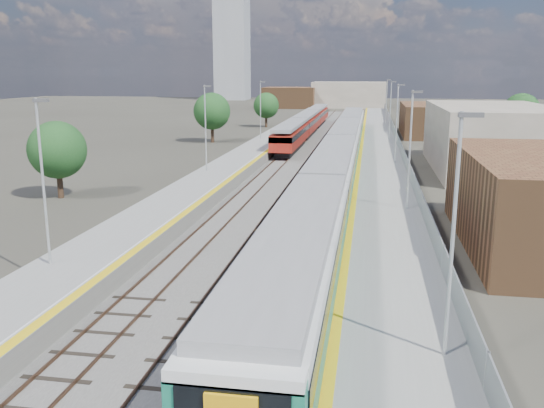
# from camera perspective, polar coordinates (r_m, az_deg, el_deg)

# --- Properties ---
(ground) EXTENTS (320.00, 320.00, 0.00)m
(ground) POSITION_cam_1_polar(r_m,az_deg,el_deg) (65.90, 6.01, 4.47)
(ground) COLOR #47443A
(ground) RESTS_ON ground
(ballast_bed) EXTENTS (10.50, 155.00, 0.06)m
(ballast_bed) POSITION_cam_1_polar(r_m,az_deg,el_deg) (68.54, 4.26, 4.86)
(ballast_bed) COLOR #565451
(ballast_bed) RESTS_ON ground
(tracks) EXTENTS (8.96, 160.00, 0.17)m
(tracks) POSITION_cam_1_polar(r_m,az_deg,el_deg) (70.13, 4.88, 5.09)
(tracks) COLOR #4C3323
(tracks) RESTS_ON ground
(platform_right) EXTENTS (4.70, 155.00, 8.52)m
(platform_right) POSITION_cam_1_polar(r_m,az_deg,el_deg) (68.18, 10.60, 5.06)
(platform_right) COLOR slate
(platform_right) RESTS_ON ground
(platform_left) EXTENTS (4.30, 155.00, 8.52)m
(platform_left) POSITION_cam_1_polar(r_m,az_deg,el_deg) (69.42, -1.35, 5.40)
(platform_left) COLOR slate
(platform_left) RESTS_ON ground
(buildings) EXTENTS (72.00, 185.50, 40.00)m
(buildings) POSITION_cam_1_polar(r_m,az_deg,el_deg) (155.27, 1.44, 13.32)
(buildings) COLOR brown
(buildings) RESTS_ON ground
(green_train) EXTENTS (3.06, 85.04, 3.37)m
(green_train) POSITION_cam_1_polar(r_m,az_deg,el_deg) (53.22, 6.81, 5.03)
(green_train) COLOR black
(green_train) RESTS_ON ground
(red_train) EXTENTS (2.66, 53.96, 3.35)m
(red_train) POSITION_cam_1_polar(r_m,az_deg,el_deg) (89.51, 3.49, 8.01)
(red_train) COLOR black
(red_train) RESTS_ON ground
(tree_a) EXTENTS (4.43, 4.43, 6.00)m
(tree_a) POSITION_cam_1_polar(r_m,az_deg,el_deg) (47.30, -20.51, 5.03)
(tree_a) COLOR #382619
(tree_a) RESTS_ON ground
(tree_b) EXTENTS (5.08, 5.08, 6.89)m
(tree_b) POSITION_cam_1_polar(r_m,az_deg,el_deg) (80.98, -5.97, 9.12)
(tree_b) COLOR #382619
(tree_b) RESTS_ON ground
(tree_c) EXTENTS (4.51, 4.51, 6.11)m
(tree_c) POSITION_cam_1_polar(r_m,az_deg,el_deg) (103.54, -0.58, 9.73)
(tree_c) COLOR #382619
(tree_c) RESTS_ON ground
(tree_d) EXTENTS (5.03, 5.03, 6.82)m
(tree_d) POSITION_cam_1_polar(r_m,az_deg,el_deg) (87.41, 23.45, 8.39)
(tree_d) COLOR #382619
(tree_d) RESTS_ON ground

